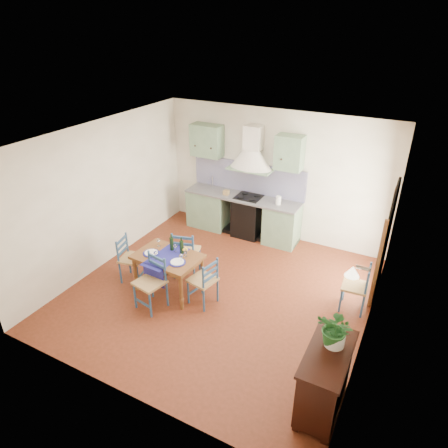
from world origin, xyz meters
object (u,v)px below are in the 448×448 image
(potted_plant, at_px, (336,329))
(sideboard, at_px, (324,378))
(dining_table, at_px, (168,260))
(chair_near, at_px, (151,282))

(potted_plant, bearing_deg, sideboard, -97.78)
(potted_plant, bearing_deg, dining_table, 162.33)
(dining_table, xyz_separation_m, potted_plant, (3.11, -0.99, 0.53))
(dining_table, height_order, potted_plant, potted_plant)
(dining_table, relative_size, sideboard, 1.13)
(chair_near, xyz_separation_m, sideboard, (3.08, -0.65, 0.02))
(chair_near, bearing_deg, sideboard, -11.87)
(chair_near, xyz_separation_m, potted_plant, (3.10, -0.49, 0.68))
(dining_table, height_order, chair_near, dining_table)
(sideboard, height_order, potted_plant, potted_plant)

